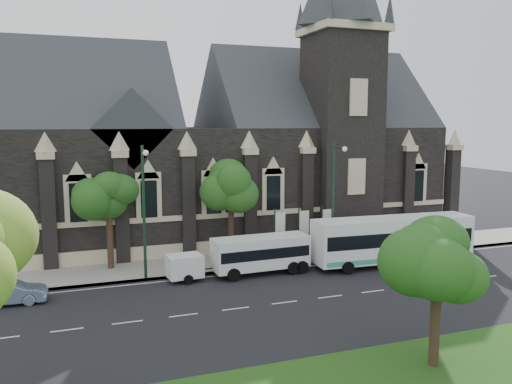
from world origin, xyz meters
name	(u,v)px	position (x,y,z in m)	size (l,w,h in m)	color
ground	(236,309)	(0.00, 0.00, 0.00)	(160.00, 160.00, 0.00)	black
sidewalk	(196,265)	(0.00, 9.50, 0.07)	(80.00, 5.00, 0.15)	#9C968E
museum	(226,148)	(5.12, 18.78, 8.17)	(40.00, 17.70, 29.90)	black
tree_park_east	(439,260)	(6.18, -9.32, 4.62)	(3.40, 3.40, 6.28)	black
tree_walk_right	(233,184)	(3.21, 10.71, 5.82)	(4.08, 4.08, 7.80)	black
tree_walk_left	(111,190)	(-5.80, 10.70, 5.73)	(3.91, 3.91, 7.64)	black
street_lamp_near	(334,195)	(10.00, 7.09, 5.11)	(0.36, 1.88, 9.00)	#163221
street_lamp_mid	(144,205)	(-4.00, 7.09, 5.11)	(0.36, 1.88, 9.00)	#163221
banner_flag_left	(278,229)	(6.29, 9.00, 2.38)	(0.90, 0.10, 4.00)	#163221
banner_flag_center	(302,228)	(8.29, 9.00, 2.38)	(0.90, 0.10, 4.00)	#163221
banner_flag_right	(325,226)	(10.29, 9.00, 2.38)	(0.90, 0.10, 4.00)	#163221
tour_coach	(393,239)	(13.73, 4.84, 1.93)	(12.29, 3.38, 3.55)	white
shuttle_bus	(261,252)	(3.78, 6.05, 1.51)	(6.82, 2.61, 2.61)	white
box_trailer	(184,266)	(-1.59, 6.20, 0.99)	(3.33, 1.96, 1.75)	silver
sedan	(7,292)	(-12.22, 5.22, 0.71)	(1.51, 4.32, 1.43)	#748CA7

